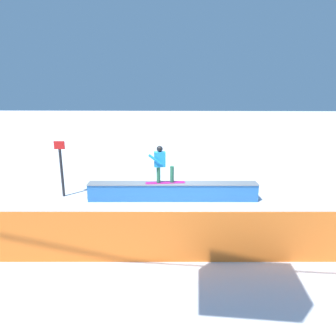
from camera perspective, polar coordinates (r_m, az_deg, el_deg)
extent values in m
plane|color=white|center=(10.87, 0.94, -6.36)|extent=(120.00, 120.00, 0.00)
cube|color=blue|center=(10.76, 0.94, -4.77)|extent=(6.26, 0.69, 0.64)
cube|color=blue|center=(10.82, 0.94, -5.57)|extent=(6.27, 0.70, 0.15)
cube|color=gray|center=(10.65, 0.95, -3.04)|extent=(6.26, 0.75, 0.04)
cube|color=#B81B81|center=(10.65, -0.54, -2.90)|extent=(1.47, 0.47, 0.01)
cylinder|color=#2A6C4D|center=(10.54, -1.90, -1.32)|extent=(0.16, 0.16, 0.61)
cylinder|color=#2A6C4D|center=(10.58, 0.80, -1.24)|extent=(0.16, 0.16, 0.61)
cube|color=#2092E2|center=(10.40, -1.64, 1.74)|extent=(0.43, 0.30, 0.54)
sphere|color=black|center=(10.32, -1.66, 3.81)|extent=(0.22, 0.22, 0.22)
cylinder|color=#2092E2|center=(10.22, -2.58, 1.67)|extent=(0.49, 0.16, 0.42)
cylinder|color=#2092E2|center=(10.56, -1.17, 2.09)|extent=(0.24, 0.12, 0.55)
cube|color=orange|center=(6.88, 0.19, -13.52)|extent=(13.65, 0.58, 1.26)
cylinder|color=#262628|center=(11.73, -20.24, -0.95)|extent=(0.10, 0.10, 1.86)
cube|color=red|center=(11.51, -20.70, 4.25)|extent=(0.40, 0.04, 0.30)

